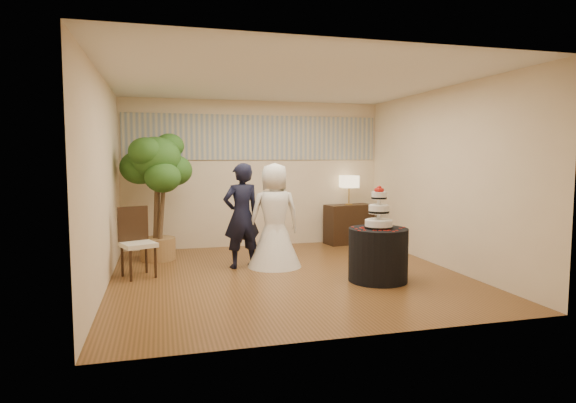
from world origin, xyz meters
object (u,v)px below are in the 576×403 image
object	(u,v)px
bride	(274,215)
ficus_tree	(157,196)
console	(349,224)
groom	(242,216)
cake_table	(378,255)
table_lamp	(349,190)
side_chair	(138,242)
wedding_cake	(379,207)

from	to	relation	value
bride	ficus_tree	world-z (taller)	ficus_tree
console	groom	bearing A→B (deg)	-157.27
bride	groom	bearing A→B (deg)	-10.25
bride	cake_table	xyz separation A→B (m)	(1.19, -1.24, -0.45)
table_lamp	ficus_tree	xyz separation A→B (m)	(-3.69, -0.63, 0.02)
groom	table_lamp	distance (m)	2.88
console	ficus_tree	size ratio (longest dim) A/B	0.43
groom	bride	size ratio (longest dim) A/B	1.00
table_lamp	side_chair	distance (m)	4.37
bride	console	distance (m)	2.54
groom	side_chair	distance (m)	1.58
bride	side_chair	xyz separation A→B (m)	(-2.05, -0.15, -0.31)
groom	table_lamp	bearing A→B (deg)	-161.02
ficus_tree	side_chair	xyz separation A→B (m)	(-0.26, -1.14, -0.58)
console	cake_table	bearing A→B (deg)	-113.95
console	ficus_tree	xyz separation A→B (m)	(-3.69, -0.63, 0.70)
bride	side_chair	bearing A→B (deg)	1.92
wedding_cake	console	bearing A→B (deg)	75.94
console	side_chair	world-z (taller)	side_chair
wedding_cake	table_lamp	bearing A→B (deg)	75.94
table_lamp	ficus_tree	bearing A→B (deg)	-170.39
cake_table	wedding_cake	xyz separation A→B (m)	(0.00, 0.00, 0.67)
groom	console	xyz separation A→B (m)	(2.42, 1.55, -0.43)
console	table_lamp	world-z (taller)	table_lamp
wedding_cake	bride	bearing A→B (deg)	134.00
cake_table	table_lamp	distance (m)	3.02
bride	wedding_cake	size ratio (longest dim) A/B	2.76
groom	console	size ratio (longest dim) A/B	1.74
console	wedding_cake	bearing A→B (deg)	-113.95
groom	wedding_cake	distance (m)	2.16
console	side_chair	distance (m)	4.33
bride	side_chair	distance (m)	2.07
bride	side_chair	world-z (taller)	bride
bride	table_lamp	xyz separation A→B (m)	(1.91, 1.62, 0.25)
groom	side_chair	size ratio (longest dim) A/B	1.62
table_lamp	ficus_tree	world-z (taller)	ficus_tree
bride	table_lamp	distance (m)	2.51
console	side_chair	bearing A→B (deg)	-165.77
ficus_tree	side_chair	size ratio (longest dim) A/B	2.16
cake_table	table_lamp	size ratio (longest dim) A/B	1.41
groom	table_lamp	size ratio (longest dim) A/B	2.82
cake_table	console	world-z (taller)	console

